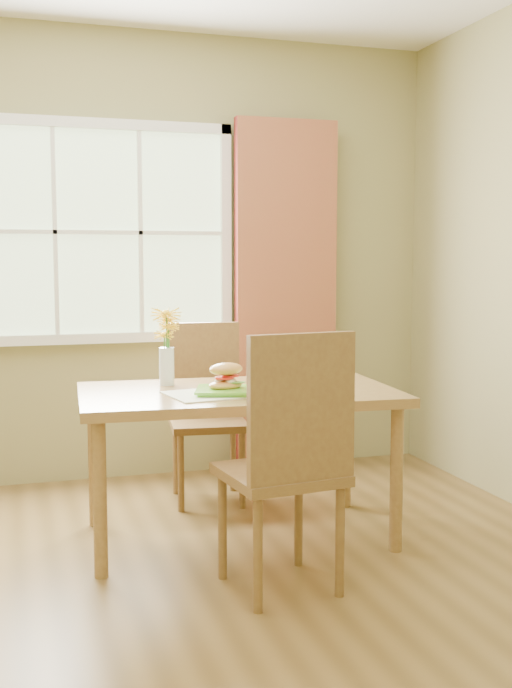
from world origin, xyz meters
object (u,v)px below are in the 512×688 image
object	(u,v)px
chair_near	(290,453)
water_glass	(289,379)
dining_table	(238,405)
chair_far	(206,403)
flower_vase	(167,337)
croissant_sandwich	(226,377)

from	to	relation	value
chair_near	water_glass	distance (m)	0.69
chair_near	dining_table	bearing A→B (deg)	83.68
chair_far	flower_vase	bearing A→B (deg)	-116.77
flower_vase	dining_table	bearing A→B (deg)	-39.17
dining_table	flower_vase	world-z (taller)	flower_vase
dining_table	flower_vase	size ratio (longest dim) A/B	4.02
croissant_sandwich	water_glass	world-z (taller)	croissant_sandwich
dining_table	chair_far	xyz separation A→B (m)	(0.01, 0.70, -0.11)
flower_vase	chair_near	bearing A→B (deg)	-72.10
water_glass	flower_vase	xyz separation A→B (m)	(-0.52, 0.32, 0.19)
chair_near	flower_vase	bearing A→B (deg)	100.64
water_glass	flower_vase	size ratio (longest dim) A/B	0.30
dining_table	water_glass	world-z (taller)	water_glass
flower_vase	croissant_sandwich	bearing A→B (deg)	-58.07
croissant_sandwich	flower_vase	xyz separation A→B (m)	(-0.21, 0.34, 0.16)
chair_far	water_glass	size ratio (longest dim) A/B	8.68
dining_table	chair_near	distance (m)	0.71
dining_table	croissant_sandwich	distance (m)	0.20
dining_table	chair_near	xyz separation A→B (m)	(0.01, -0.71, -0.07)
croissant_sandwich	flower_vase	distance (m)	0.43
chair_far	croissant_sandwich	distance (m)	0.85
dining_table	flower_vase	distance (m)	0.49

